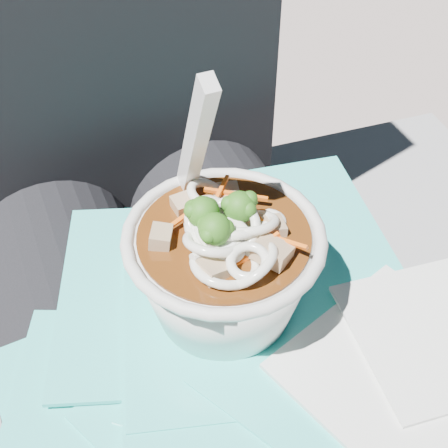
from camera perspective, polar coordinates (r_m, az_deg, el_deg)
name	(u,v)px	position (r m, az deg, el deg)	size (l,w,h in m)	color
stone_ledge	(171,418)	(0.89, -4.89, -17.29)	(1.00, 0.50, 0.45)	slate
lap	(207,396)	(0.55, -1.53, -15.43)	(0.33, 0.48, 0.16)	black
person_body	(170,299)	(0.58, -4.97, -6.82)	(0.34, 0.94, 1.00)	black
plastic_bag	(235,345)	(0.47, 1.02, -10.99)	(0.39, 0.37, 0.02)	#30C9C0
napkins	(415,358)	(0.47, 17.10, -11.67)	(0.20, 0.18, 0.01)	silver
udon_bowl	(224,261)	(0.44, 0.01, -3.37)	(0.17, 0.17, 0.19)	silver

